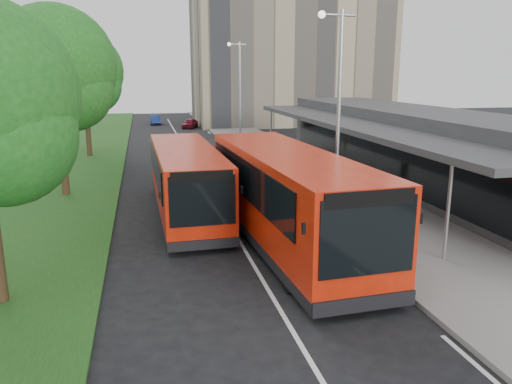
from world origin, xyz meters
TOP-DOWN VIEW (x-y plane):
  - ground at (0.00, 0.00)m, footprint 120.00×120.00m
  - pavement at (6.00, 20.00)m, footprint 5.00×80.00m
  - grass_verge at (-7.00, 20.00)m, footprint 5.00×80.00m
  - lane_centre_line at (0.00, 15.00)m, footprint 0.12×70.00m
  - kerb_dashes at (3.30, 19.00)m, footprint 0.12×56.00m
  - office_block at (14.00, 42.00)m, footprint 22.00×12.00m
  - station_building at (10.86, 8.00)m, footprint 7.70×26.00m
  - tree_mid at (-7.01, 9.05)m, footprint 5.59×5.59m
  - tree_far at (-7.01, 21.05)m, footprint 5.42×5.42m
  - lamp_post_near at (4.12, 2.00)m, footprint 1.44×0.28m
  - lamp_post_far at (4.12, 22.00)m, footprint 1.44×0.28m
  - bus_main at (1.55, -0.15)m, footprint 3.55×11.73m
  - bus_second at (-1.53, 4.41)m, footprint 2.82×10.20m
  - litter_bin at (5.67, 9.15)m, footprint 0.49×0.49m
  - bollard at (5.08, 19.17)m, footprint 0.17×0.17m
  - car_near at (1.84, 38.58)m, footprint 2.26×3.28m
  - car_far at (-1.74, 43.56)m, footprint 1.20×3.27m

SIDE VIEW (x-z plane):
  - ground at x=0.00m, z-range 0.00..0.00m
  - kerb_dashes at x=3.30m, z-range 0.00..0.01m
  - lane_centre_line at x=0.00m, z-range 0.00..0.01m
  - grass_verge at x=-7.00m, z-range 0.00..0.10m
  - pavement at x=6.00m, z-range 0.00..0.15m
  - car_near at x=1.84m, z-range 0.00..1.04m
  - litter_bin at x=5.67m, z-range 0.15..0.92m
  - car_far at x=-1.74m, z-range 0.00..1.07m
  - bollard at x=5.08m, z-range 0.15..1.17m
  - bus_second at x=-1.53m, z-range 0.04..2.91m
  - bus_main at x=1.55m, z-range 0.04..3.33m
  - station_building at x=10.86m, z-range 0.04..4.04m
  - lamp_post_near at x=4.12m, z-range 0.72..8.72m
  - lamp_post_far at x=4.12m, z-range 0.72..8.72m
  - tree_far at x=-7.01m, z-range 1.27..9.98m
  - tree_mid at x=-7.01m, z-range 1.31..10.30m
  - office_block at x=14.00m, z-range 0.00..18.00m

